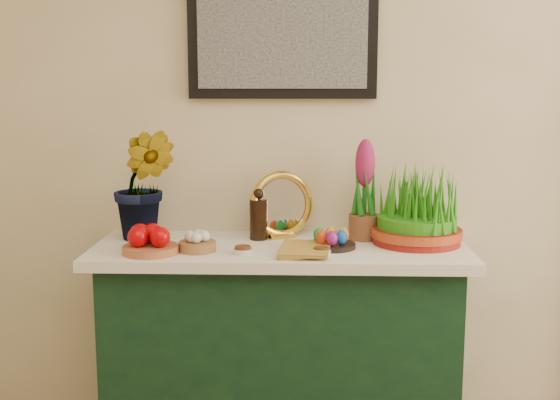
{
  "coord_description": "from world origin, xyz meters",
  "views": [
    {
      "loc": [
        -0.36,
        -0.57,
        1.49
      ],
      "look_at": [
        -0.45,
        1.95,
        1.07
      ],
      "focal_mm": 45.0,
      "sensor_mm": 36.0,
      "label": 1
    }
  ],
  "objects_px": {
    "mirror": "(282,205)",
    "book": "(280,248)",
    "wheatgrass_sabzeh": "(417,212)",
    "sideboard": "(280,362)",
    "hyacinth_green": "(144,167)"
  },
  "relations": [
    {
      "from": "book",
      "to": "wheatgrass_sabzeh",
      "type": "bearing_deg",
      "value": 22.38
    },
    {
      "from": "wheatgrass_sabzeh",
      "to": "sideboard",
      "type": "bearing_deg",
      "value": -175.12
    },
    {
      "from": "hyacinth_green",
      "to": "mirror",
      "type": "xyz_separation_m",
      "value": [
        0.53,
        0.05,
        -0.16
      ]
    },
    {
      "from": "sideboard",
      "to": "hyacinth_green",
      "type": "xyz_separation_m",
      "value": [
        -0.53,
        0.08,
        0.75
      ]
    },
    {
      "from": "mirror",
      "to": "wheatgrass_sabzeh",
      "type": "height_order",
      "value": "wheatgrass_sabzeh"
    },
    {
      "from": "wheatgrass_sabzeh",
      "to": "book",
      "type": "bearing_deg",
      "value": -162.63
    },
    {
      "from": "sideboard",
      "to": "wheatgrass_sabzeh",
      "type": "xyz_separation_m",
      "value": [
        0.51,
        0.04,
        0.59
      ]
    },
    {
      "from": "hyacinth_green",
      "to": "wheatgrass_sabzeh",
      "type": "relative_size",
      "value": 1.67
    },
    {
      "from": "hyacinth_green",
      "to": "wheatgrass_sabzeh",
      "type": "bearing_deg",
      "value": -1.04
    },
    {
      "from": "sideboard",
      "to": "hyacinth_green",
      "type": "bearing_deg",
      "value": 171.07
    },
    {
      "from": "book",
      "to": "wheatgrass_sabzeh",
      "type": "relative_size",
      "value": 0.69
    },
    {
      "from": "sideboard",
      "to": "mirror",
      "type": "bearing_deg",
      "value": 90.18
    },
    {
      "from": "mirror",
      "to": "book",
      "type": "height_order",
      "value": "mirror"
    },
    {
      "from": "mirror",
      "to": "book",
      "type": "relative_size",
      "value": 1.12
    },
    {
      "from": "sideboard",
      "to": "book",
      "type": "xyz_separation_m",
      "value": [
        0.0,
        -0.12,
        0.48
      ]
    }
  ]
}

